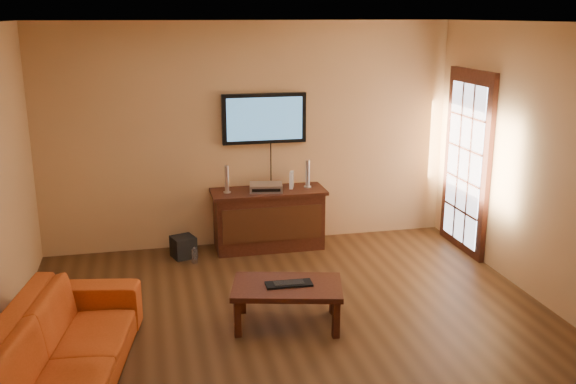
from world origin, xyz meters
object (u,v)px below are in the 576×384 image
object	(u,v)px
sofa	(58,339)
speaker_left	(227,180)
game_console	(292,180)
subwoofer	(183,247)
television	(264,119)
coffee_table	(287,290)
speaker_right	(308,175)
keyboard	(289,284)
av_receiver	(266,187)
bottle	(194,256)
media_console	(269,219)

from	to	relation	value
sofa	speaker_left	bearing A→B (deg)	-21.30
game_console	subwoofer	xyz separation A→B (m)	(-1.34, -0.14, -0.70)
sofa	television	bearing A→B (deg)	-26.23
coffee_table	speaker_right	bearing A→B (deg)	70.69
television	speaker_left	xyz separation A→B (m)	(-0.50, -0.22, -0.68)
keyboard	sofa	bearing A→B (deg)	-161.47
subwoofer	av_receiver	bearing A→B (deg)	-14.54
bottle	coffee_table	bearing A→B (deg)	-67.55
game_console	bottle	bearing A→B (deg)	-144.08
media_console	game_console	xyz separation A→B (m)	(0.30, 0.04, 0.46)
coffee_table	speaker_left	distance (m)	2.12
game_console	subwoofer	size ratio (longest dim) A/B	0.79
keyboard	speaker_left	bearing A→B (deg)	97.95
television	bottle	distance (m)	1.82
av_receiver	bottle	bearing A→B (deg)	-152.08
av_receiver	speaker_right	bearing A→B (deg)	15.27
sofa	keyboard	distance (m)	2.02
sofa	bottle	xyz separation A→B (m)	(1.20, 2.36, -0.33)
coffee_table	media_console	bearing A→B (deg)	83.61
media_console	speaker_right	xyz separation A→B (m)	(0.49, 0.03, 0.52)
media_console	television	world-z (taller)	television
subwoofer	bottle	bearing A→B (deg)	-82.87
television	subwoofer	size ratio (longest dim) A/B	4.05
speaker_right	av_receiver	distance (m)	0.54
game_console	subwoofer	distance (m)	1.52
speaker_right	subwoofer	xyz separation A→B (m)	(-1.54, -0.12, -0.76)
av_receiver	game_console	distance (m)	0.34
game_console	coffee_table	bearing A→B (deg)	-84.84
game_console	sofa	bearing A→B (deg)	-112.35
speaker_left	game_console	bearing A→B (deg)	3.32
keyboard	coffee_table	bearing A→B (deg)	153.63
media_console	coffee_table	distance (m)	2.04
speaker_left	sofa	bearing A→B (deg)	-121.38
media_console	subwoofer	xyz separation A→B (m)	(-1.04, -0.09, -0.24)
speaker_right	subwoofer	distance (m)	1.72
sofa	speaker_left	size ratio (longest dim) A/B	6.65
media_console	sofa	world-z (taller)	sofa
television	av_receiver	size ratio (longest dim) A/B	2.62
television	subwoofer	distance (m)	1.80
television	sofa	distance (m)	3.77
av_receiver	speaker_left	bearing A→B (deg)	-173.12
speaker_right	game_console	bearing A→B (deg)	175.73
coffee_table	av_receiver	size ratio (longest dim) A/B	2.84
bottle	keyboard	size ratio (longest dim) A/B	0.46
television	bottle	bearing A→B (deg)	-149.87
speaker_left	subwoofer	distance (m)	0.93
subwoofer	sofa	bearing A→B (deg)	-131.35
speaker_right	av_receiver	world-z (taller)	speaker_right
television	game_console	size ratio (longest dim) A/B	5.10
speaker_right	av_receiver	size ratio (longest dim) A/B	0.87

